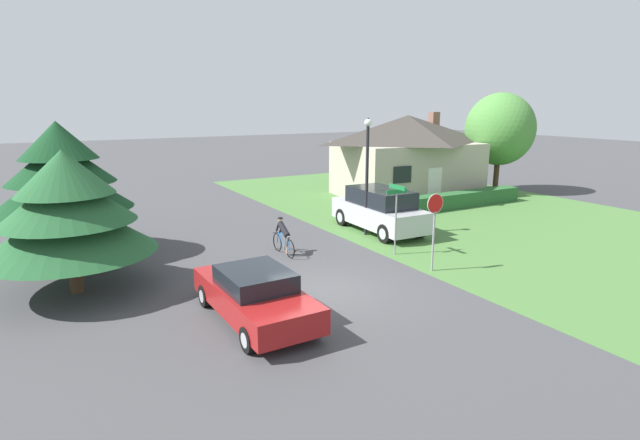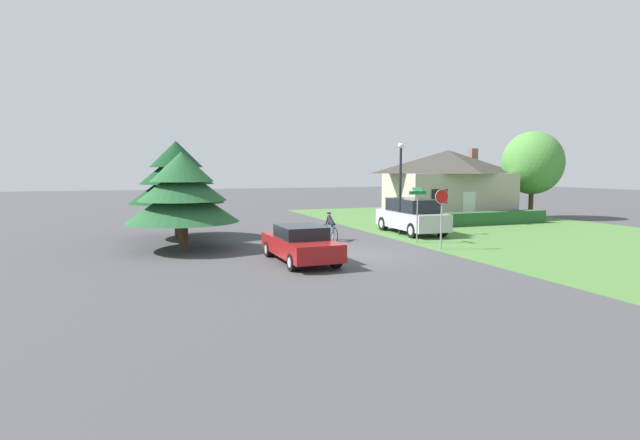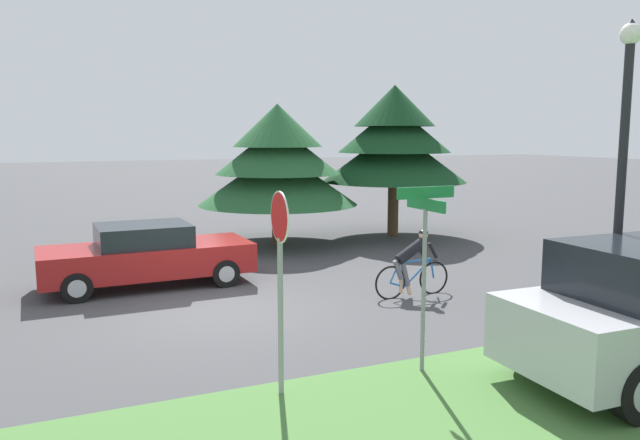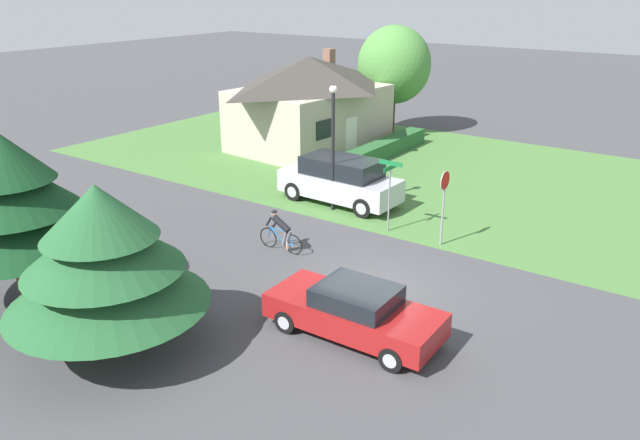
# 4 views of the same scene
# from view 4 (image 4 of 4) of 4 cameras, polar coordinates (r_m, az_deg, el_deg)

# --- Properties ---
(ground_plane) EXTENTS (140.00, 140.00, 0.00)m
(ground_plane) POSITION_cam_4_polar(r_m,az_deg,el_deg) (18.36, 4.92, -6.26)
(ground_plane) COLOR #424244
(grass_verge_right) EXTENTS (16.00, 36.00, 0.01)m
(grass_verge_right) POSITION_cam_4_polar(r_m,az_deg,el_deg) (29.80, 9.76, 4.40)
(grass_verge_right) COLOR #477538
(grass_verge_right) RESTS_ON ground
(cottage_house) EXTENTS (8.72, 6.68, 4.93)m
(cottage_house) POSITION_cam_4_polar(r_m,az_deg,el_deg) (33.27, -0.98, 10.81)
(cottage_house) COLOR #B2A893
(cottage_house) RESTS_ON ground
(hedge_row) EXTENTS (10.33, 0.90, 0.81)m
(hedge_row) POSITION_cam_4_polar(r_m,az_deg,el_deg) (30.75, 4.50, 5.94)
(hedge_row) COLOR #285B2D
(hedge_row) RESTS_ON ground
(sedan_left_lane) EXTENTS (1.94, 4.49, 1.37)m
(sedan_left_lane) POSITION_cam_4_polar(r_m,az_deg,el_deg) (15.75, 3.16, -8.37)
(sedan_left_lane) COLOR maroon
(sedan_left_lane) RESTS_ON ground
(cyclist) EXTENTS (0.44, 1.75, 1.39)m
(cyclist) POSITION_cam_4_polar(r_m,az_deg,el_deg) (20.57, -3.61, -1.06)
(cyclist) COLOR black
(cyclist) RESTS_ON ground
(parked_suv_right) EXTENTS (2.08, 4.97, 1.88)m
(parked_suv_right) POSITION_cam_4_polar(r_m,az_deg,el_deg) (24.90, 1.85, 3.63)
(parked_suv_right) COLOR #B7B7BC
(parked_suv_right) RESTS_ON ground
(stop_sign) EXTENTS (0.65, 0.07, 2.61)m
(stop_sign) POSITION_cam_4_polar(r_m,az_deg,el_deg) (20.96, 11.28, 2.33)
(stop_sign) COLOR gray
(stop_sign) RESTS_ON ground
(street_lamp) EXTENTS (0.30, 0.30, 4.90)m
(street_lamp) POSITION_cam_4_polar(r_m,az_deg,el_deg) (23.57, 1.20, 7.79)
(street_lamp) COLOR black
(street_lamp) RESTS_ON ground
(street_name_sign) EXTENTS (0.90, 0.90, 2.60)m
(street_name_sign) POSITION_cam_4_polar(r_m,az_deg,el_deg) (21.89, 6.39, 3.40)
(street_name_sign) COLOR gray
(street_name_sign) RESTS_ON ground
(conifer_tall_near) EXTENTS (4.77, 4.77, 4.20)m
(conifer_tall_near) POSITION_cam_4_polar(r_m,az_deg,el_deg) (15.25, -19.20, -3.05)
(conifer_tall_near) COLOR #4C3823
(conifer_tall_near) RESTS_ON ground
(conifer_tall_far) EXTENTS (4.66, 4.66, 4.86)m
(conifer_tall_far) POSITION_cam_4_polar(r_m,az_deg,el_deg) (18.30, -26.65, 1.88)
(conifer_tall_far) COLOR #4C3823
(conifer_tall_far) RESTS_ON ground
(deciduous_tree_right) EXTENTS (4.17, 4.17, 6.09)m
(deciduous_tree_right) POSITION_cam_4_polar(r_m,az_deg,el_deg) (36.80, 6.79, 13.90)
(deciduous_tree_right) COLOR #4C3823
(deciduous_tree_right) RESTS_ON ground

